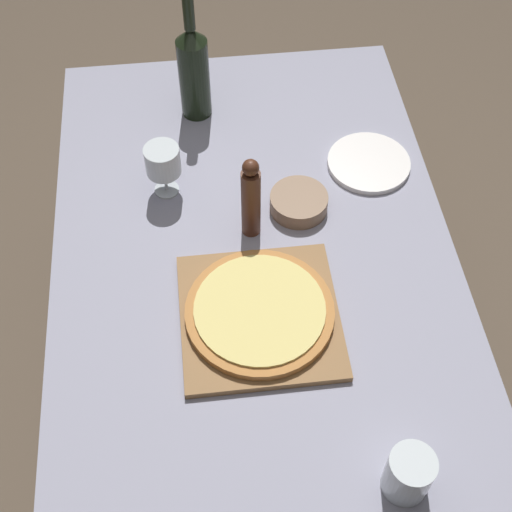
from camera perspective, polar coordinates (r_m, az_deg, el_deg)
The scene contains 10 objects.
ground_plane at distance 2.25m, azimuth -0.02°, elevation -11.74°, with size 12.00×12.00×0.00m, color brown.
dining_table at distance 1.69m, azimuth -0.03°, elevation -2.26°, with size 0.92×1.48×0.74m.
cutting_board at distance 1.52m, azimuth 0.29°, elevation -4.83°, with size 0.34×0.34×0.02m.
pizza at distance 1.50m, azimuth 0.29°, elevation -4.42°, with size 0.32×0.32×0.02m.
wine_bottle at distance 1.87m, azimuth -5.01°, elevation 14.57°, with size 0.08×0.08×0.35m.
pepper_mill at distance 1.59m, azimuth -0.28°, elevation 4.59°, with size 0.04×0.04×0.23m.
wine_glass at distance 1.69m, azimuth -7.47°, elevation 7.49°, with size 0.08×0.08×0.14m.
small_bowl at distance 1.70m, azimuth 3.44°, elevation 4.31°, with size 0.14×0.14×0.04m.
drinking_tumbler at distance 1.35m, azimuth 12.11°, elevation -16.67°, with size 0.09×0.09×0.11m.
dinner_plate at distance 1.83m, azimuth 9.01°, elevation 7.37°, with size 0.21×0.21×0.01m.
Camera 1 is at (-0.11, -0.95, 2.04)m, focal length 50.00 mm.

